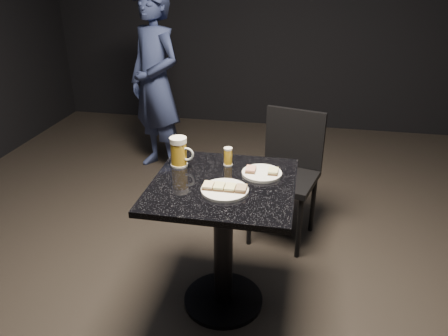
{
  "coord_description": "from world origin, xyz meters",
  "views": [
    {
      "loc": [
        0.36,
        -1.86,
        1.73
      ],
      "look_at": [
        0.0,
        0.02,
        0.82
      ],
      "focal_mm": 35.0,
      "sensor_mm": 36.0,
      "label": 1
    }
  ],
  "objects_px": {
    "table": "(223,225)",
    "beer_mug": "(179,152)",
    "plate_small": "(262,173)",
    "plate_large": "(225,190)",
    "beer_tumbler": "(228,156)",
    "patron": "(155,84)",
    "chair": "(288,168)"
  },
  "relations": [
    {
      "from": "table",
      "to": "beer_mug",
      "type": "relative_size",
      "value": 4.75
    },
    {
      "from": "plate_small",
      "to": "table",
      "type": "bearing_deg",
      "value": -144.41
    },
    {
      "from": "plate_large",
      "to": "table",
      "type": "distance_m",
      "value": 0.27
    },
    {
      "from": "beer_mug",
      "to": "beer_tumbler",
      "type": "xyz_separation_m",
      "value": [
        0.25,
        0.06,
        -0.03
      ]
    },
    {
      "from": "beer_tumbler",
      "to": "beer_mug",
      "type": "bearing_deg",
      "value": -167.18
    },
    {
      "from": "plate_small",
      "to": "patron",
      "type": "xyz_separation_m",
      "value": [
        -1.08,
        1.5,
        0.03
      ]
    },
    {
      "from": "plate_small",
      "to": "beer_mug",
      "type": "bearing_deg",
      "value": 176.79
    },
    {
      "from": "beer_tumbler",
      "to": "chair",
      "type": "height_order",
      "value": "chair"
    },
    {
      "from": "patron",
      "to": "beer_mug",
      "type": "distance_m",
      "value": 1.61
    },
    {
      "from": "patron",
      "to": "table",
      "type": "height_order",
      "value": "patron"
    },
    {
      "from": "plate_small",
      "to": "table",
      "type": "height_order",
      "value": "plate_small"
    },
    {
      "from": "plate_large",
      "to": "table",
      "type": "bearing_deg",
      "value": 105.46
    },
    {
      "from": "plate_large",
      "to": "plate_small",
      "type": "bearing_deg",
      "value": 54.62
    },
    {
      "from": "table",
      "to": "chair",
      "type": "xyz_separation_m",
      "value": [
        0.28,
        0.76,
        -0.01
      ]
    },
    {
      "from": "plate_large",
      "to": "chair",
      "type": "height_order",
      "value": "chair"
    },
    {
      "from": "beer_mug",
      "to": "table",
      "type": "bearing_deg",
      "value": -29.54
    },
    {
      "from": "table",
      "to": "beer_tumbler",
      "type": "bearing_deg",
      "value": 93.99
    },
    {
      "from": "plate_small",
      "to": "beer_tumbler",
      "type": "distance_m",
      "value": 0.21
    },
    {
      "from": "plate_large",
      "to": "beer_mug",
      "type": "bearing_deg",
      "value": 140.59
    },
    {
      "from": "plate_large",
      "to": "plate_small",
      "type": "xyz_separation_m",
      "value": [
        0.15,
        0.21,
        0.0
      ]
    },
    {
      "from": "table",
      "to": "beer_mug",
      "type": "distance_m",
      "value": 0.44
    },
    {
      "from": "plate_large",
      "to": "beer_tumbler",
      "type": "distance_m",
      "value": 0.3
    },
    {
      "from": "plate_small",
      "to": "beer_mug",
      "type": "distance_m",
      "value": 0.45
    },
    {
      "from": "plate_small",
      "to": "beer_tumbler",
      "type": "height_order",
      "value": "beer_tumbler"
    },
    {
      "from": "beer_tumbler",
      "to": "chair",
      "type": "xyz_separation_m",
      "value": [
        0.3,
        0.56,
        -0.3
      ]
    },
    {
      "from": "plate_small",
      "to": "patron",
      "type": "height_order",
      "value": "patron"
    },
    {
      "from": "table",
      "to": "beer_tumbler",
      "type": "distance_m",
      "value": 0.36
    },
    {
      "from": "patron",
      "to": "beer_tumbler",
      "type": "xyz_separation_m",
      "value": [
        0.89,
        -1.42,
        0.02
      ]
    },
    {
      "from": "chair",
      "to": "table",
      "type": "bearing_deg",
      "value": -110.35
    },
    {
      "from": "table",
      "to": "chair",
      "type": "height_order",
      "value": "chair"
    },
    {
      "from": "beer_mug",
      "to": "beer_tumbler",
      "type": "bearing_deg",
      "value": 12.82
    },
    {
      "from": "plate_small",
      "to": "patron",
      "type": "bearing_deg",
      "value": 125.79
    }
  ]
}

